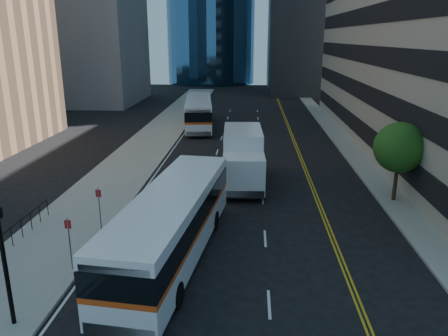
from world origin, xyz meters
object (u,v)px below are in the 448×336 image
(lamp_post, at_px, (4,261))
(street_tree, at_px, (399,148))
(bus_rear, at_px, (199,112))
(bus_front, at_px, (173,223))
(box_truck, at_px, (243,157))

(lamp_post, bearing_deg, street_tree, 37.87)
(lamp_post, distance_m, bus_rear, 37.73)
(lamp_post, bearing_deg, bus_front, 48.27)
(box_truck, bearing_deg, lamp_post, -117.62)
(box_truck, bearing_deg, bus_front, -107.34)
(street_tree, distance_m, bus_rear, 28.38)
(bus_front, relative_size, bus_rear, 0.99)
(lamp_post, relative_size, box_truck, 0.56)
(lamp_post, height_order, bus_rear, lamp_post)
(lamp_post, distance_m, bus_front, 7.56)
(street_tree, height_order, bus_rear, street_tree)
(street_tree, bearing_deg, bus_front, -147.15)
(bus_front, distance_m, bus_rear, 32.14)
(street_tree, distance_m, box_truck, 10.52)
(bus_front, relative_size, box_truck, 1.64)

